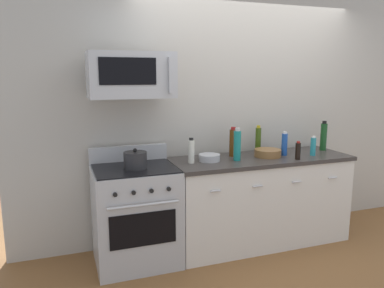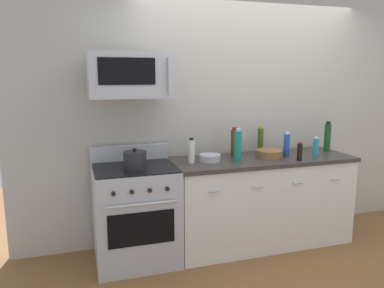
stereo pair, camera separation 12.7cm
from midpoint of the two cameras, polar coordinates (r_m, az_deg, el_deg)
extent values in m
plane|color=brown|center=(4.20, 9.18, -14.33)|extent=(5.96, 5.96, 0.00)
cube|color=#B7B2A8|center=(4.19, 7.02, 4.91)|extent=(4.97, 0.10, 2.70)
cube|color=silver|center=(4.03, 9.36, -8.64)|extent=(1.85, 0.62, 0.88)
cube|color=#383330|center=(3.91, 9.56, -2.26)|extent=(1.88, 0.65, 0.04)
cube|color=black|center=(3.96, 11.22, -15.20)|extent=(1.85, 0.02, 0.10)
cylinder|color=silver|center=(3.40, 2.51, -7.17)|extent=(0.10, 0.02, 0.02)
cylinder|color=silver|center=(3.58, 8.96, -6.38)|extent=(0.10, 0.02, 0.02)
cylinder|color=silver|center=(3.80, 14.71, -5.61)|extent=(0.10, 0.02, 0.02)
cylinder|color=silver|center=(4.05, 19.78, -4.88)|extent=(0.10, 0.02, 0.02)
cube|color=#B7BABF|center=(3.61, -9.56, -10.74)|extent=(0.76, 0.64, 0.91)
cube|color=black|center=(3.31, -8.53, -12.77)|extent=(0.58, 0.01, 0.30)
cylinder|color=#B7BABF|center=(3.20, -8.54, -9.20)|extent=(0.61, 0.02, 0.02)
cube|color=#B7BABF|center=(3.73, -10.60, -1.48)|extent=(0.76, 0.06, 0.16)
cube|color=black|center=(3.47, -9.79, -3.62)|extent=(0.73, 0.61, 0.01)
cylinder|color=black|center=(3.16, -12.77, -7.54)|extent=(0.04, 0.02, 0.04)
cylinder|color=black|center=(3.18, -10.03, -7.32)|extent=(0.04, 0.02, 0.04)
cylinder|color=black|center=(3.20, -7.33, -7.09)|extent=(0.04, 0.02, 0.04)
cylinder|color=black|center=(3.24, -4.68, -6.85)|extent=(0.04, 0.02, 0.04)
cube|color=#B7BABF|center=(3.42, -10.38, 10.28)|extent=(0.74, 0.40, 0.40)
cube|color=black|center=(3.20, -10.86, 10.83)|extent=(0.48, 0.01, 0.22)
cube|color=#B7BABF|center=(3.26, -4.48, 10.41)|extent=(0.02, 0.04, 0.30)
cylinder|color=#197F7A|center=(3.69, 5.92, -0.27)|extent=(0.07, 0.07, 0.29)
cylinder|color=beige|center=(3.66, 5.96, 2.22)|extent=(0.05, 0.05, 0.03)
cylinder|color=#1E4CA5|center=(4.01, 13.01, -0.08)|extent=(0.06, 0.06, 0.23)
cylinder|color=silver|center=(3.99, 13.08, 1.70)|extent=(0.04, 0.04, 0.02)
cylinder|color=teal|center=(4.08, 17.11, -0.39)|extent=(0.06, 0.06, 0.19)
cylinder|color=white|center=(4.07, 17.18, 1.04)|extent=(0.04, 0.04, 0.02)
cylinder|color=#19471E|center=(4.40, 18.61, 1.02)|extent=(0.07, 0.07, 0.30)
cylinder|color=black|center=(4.38, 18.74, 3.15)|extent=(0.05, 0.05, 0.03)
cylinder|color=black|center=(3.85, 14.92, -1.07)|extent=(0.05, 0.05, 0.17)
cylinder|color=maroon|center=(3.84, 14.98, 0.27)|extent=(0.03, 0.03, 0.02)
cylinder|color=silver|center=(3.57, -1.15, -1.17)|extent=(0.06, 0.06, 0.22)
cylinder|color=black|center=(3.54, -1.15, 0.76)|extent=(0.04, 0.04, 0.02)
cylinder|color=#385114|center=(4.12, 9.16, 0.59)|extent=(0.06, 0.06, 0.27)
cylinder|color=#B29919|center=(4.10, 9.22, 2.61)|extent=(0.04, 0.04, 0.03)
cylinder|color=#59330F|center=(3.88, 5.34, 0.14)|extent=(0.08, 0.08, 0.28)
cylinder|color=maroon|center=(3.85, 5.38, 2.37)|extent=(0.05, 0.05, 0.03)
cylinder|color=#B2B5BA|center=(3.67, 1.66, -2.10)|extent=(0.21, 0.21, 0.07)
torus|color=#B2B5BA|center=(3.66, 1.66, -1.67)|extent=(0.21, 0.21, 0.01)
cylinder|color=#B2B5BA|center=(3.68, 1.66, -2.52)|extent=(0.12, 0.12, 0.01)
cylinder|color=brown|center=(3.93, 10.51, -1.34)|extent=(0.28, 0.28, 0.08)
torus|color=brown|center=(3.93, 10.53, -0.90)|extent=(0.28, 0.28, 0.01)
cylinder|color=brown|center=(3.94, 10.50, -1.80)|extent=(0.15, 0.15, 0.01)
cylinder|color=#262628|center=(3.40, -9.69, -2.46)|extent=(0.21, 0.21, 0.15)
sphere|color=black|center=(3.38, -9.74, -0.95)|extent=(0.04, 0.04, 0.04)
camera|label=1|loc=(0.06, -91.04, -0.19)|focal=35.04mm
camera|label=2|loc=(0.06, 88.96, 0.19)|focal=35.04mm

